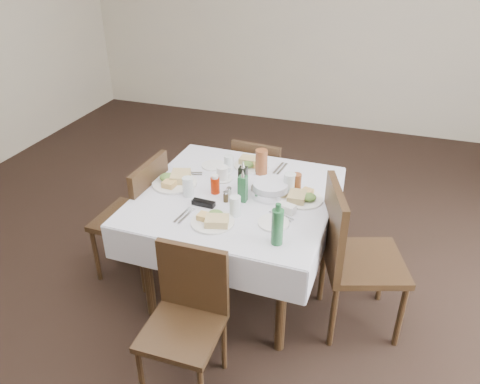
{
  "coord_description": "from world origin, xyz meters",
  "views": [
    {
      "loc": [
        0.89,
        -2.18,
        2.23
      ],
      "look_at": [
        0.09,
        0.18,
        0.8
      ],
      "focal_mm": 35.0,
      "sensor_mm": 36.0,
      "label": 1
    }
  ],
  "objects_px": {
    "chair_north": "(260,180)",
    "bread_basket": "(270,189)",
    "chair_south": "(187,311)",
    "oil_cruet_dark": "(243,178)",
    "water_s": "(235,206)",
    "oil_cruet_green": "(243,188)",
    "coffee_mug": "(223,174)",
    "water_n": "(229,164)",
    "ketchup_bottle": "(215,185)",
    "green_bottle": "(277,226)",
    "chair_east": "(350,251)",
    "dining_table": "(236,206)",
    "water_e": "(290,184)",
    "chair_west": "(140,212)",
    "water_w": "(188,187)"
  },
  "relations": [
    {
      "from": "chair_north",
      "to": "water_w",
      "type": "bearing_deg",
      "value": -104.02
    },
    {
      "from": "water_n",
      "to": "ketchup_bottle",
      "type": "height_order",
      "value": "ketchup_bottle"
    },
    {
      "from": "chair_west",
      "to": "chair_east",
      "type": "bearing_deg",
      "value": -1.16
    },
    {
      "from": "dining_table",
      "to": "water_e",
      "type": "relative_size",
      "value": 8.84
    },
    {
      "from": "coffee_mug",
      "to": "water_n",
      "type": "bearing_deg",
      "value": 91.6
    },
    {
      "from": "water_w",
      "to": "bread_basket",
      "type": "height_order",
      "value": "water_w"
    },
    {
      "from": "water_e",
      "to": "coffee_mug",
      "type": "xyz_separation_m",
      "value": [
        -0.46,
        0.04,
        -0.03
      ]
    },
    {
      "from": "chair_west",
      "to": "oil_cruet_dark",
      "type": "relative_size",
      "value": 4.4
    },
    {
      "from": "water_s",
      "to": "water_e",
      "type": "relative_size",
      "value": 0.88
    },
    {
      "from": "dining_table",
      "to": "water_s",
      "type": "height_order",
      "value": "water_s"
    },
    {
      "from": "water_w",
      "to": "oil_cruet_dark",
      "type": "relative_size",
      "value": 0.6
    },
    {
      "from": "water_e",
      "to": "green_bottle",
      "type": "bearing_deg",
      "value": -83.42
    },
    {
      "from": "oil_cruet_dark",
      "to": "chair_south",
      "type": "bearing_deg",
      "value": -92.34
    },
    {
      "from": "water_n",
      "to": "water_w",
      "type": "relative_size",
      "value": 0.95
    },
    {
      "from": "dining_table",
      "to": "water_e",
      "type": "distance_m",
      "value": 0.37
    },
    {
      "from": "water_s",
      "to": "ketchup_bottle",
      "type": "height_order",
      "value": "ketchup_bottle"
    },
    {
      "from": "ketchup_bottle",
      "to": "green_bottle",
      "type": "relative_size",
      "value": 0.52
    },
    {
      "from": "chair_north",
      "to": "bread_basket",
      "type": "distance_m",
      "value": 0.8
    },
    {
      "from": "water_w",
      "to": "oil_cruet_dark",
      "type": "bearing_deg",
      "value": 29.76
    },
    {
      "from": "chair_east",
      "to": "ketchup_bottle",
      "type": "bearing_deg",
      "value": 176.4
    },
    {
      "from": "chair_north",
      "to": "water_w",
      "type": "height_order",
      "value": "water_w"
    },
    {
      "from": "coffee_mug",
      "to": "chair_north",
      "type": "bearing_deg",
      "value": 81.92
    },
    {
      "from": "water_s",
      "to": "oil_cruet_green",
      "type": "bearing_deg",
      "value": 93.21
    },
    {
      "from": "water_n",
      "to": "water_s",
      "type": "relative_size",
      "value": 0.98
    },
    {
      "from": "chair_east",
      "to": "water_s",
      "type": "relative_size",
      "value": 8.02
    },
    {
      "from": "ketchup_bottle",
      "to": "chair_south",
      "type": "bearing_deg",
      "value": -80.67
    },
    {
      "from": "chair_north",
      "to": "water_s",
      "type": "distance_m",
      "value": 1.04
    },
    {
      "from": "water_w",
      "to": "ketchup_bottle",
      "type": "xyz_separation_m",
      "value": [
        0.15,
        0.09,
        -0.0
      ]
    },
    {
      "from": "chair_north",
      "to": "bread_basket",
      "type": "xyz_separation_m",
      "value": [
        0.26,
        -0.68,
        0.33
      ]
    },
    {
      "from": "oil_cruet_green",
      "to": "chair_south",
      "type": "bearing_deg",
      "value": -96.03
    },
    {
      "from": "coffee_mug",
      "to": "oil_cruet_green",
      "type": "bearing_deg",
      "value": -46.06
    },
    {
      "from": "oil_cruet_dark",
      "to": "dining_table",
      "type": "bearing_deg",
      "value": -118.34
    },
    {
      "from": "chair_west",
      "to": "oil_cruet_dark",
      "type": "height_order",
      "value": "oil_cruet_dark"
    },
    {
      "from": "dining_table",
      "to": "water_s",
      "type": "distance_m",
      "value": 0.29
    },
    {
      "from": "chair_north",
      "to": "chair_west",
      "type": "relative_size",
      "value": 0.9
    },
    {
      "from": "chair_south",
      "to": "water_s",
      "type": "xyz_separation_m",
      "value": [
        0.08,
        0.53,
        0.35
      ]
    },
    {
      "from": "chair_east",
      "to": "bread_basket",
      "type": "xyz_separation_m",
      "value": [
        -0.54,
        0.15,
        0.24
      ]
    },
    {
      "from": "coffee_mug",
      "to": "bread_basket",
      "type": "bearing_deg",
      "value": -14.47
    },
    {
      "from": "oil_cruet_dark",
      "to": "water_s",
      "type": "bearing_deg",
      "value": -80.32
    },
    {
      "from": "chair_east",
      "to": "chair_west",
      "type": "distance_m",
      "value": 1.42
    },
    {
      "from": "chair_north",
      "to": "chair_south",
      "type": "relative_size",
      "value": 1.0
    },
    {
      "from": "chair_north",
      "to": "water_n",
      "type": "height_order",
      "value": "water_n"
    },
    {
      "from": "oil_cruet_dark",
      "to": "coffee_mug",
      "type": "height_order",
      "value": "oil_cruet_dark"
    },
    {
      "from": "chair_south",
      "to": "water_n",
      "type": "distance_m",
      "value": 1.1
    },
    {
      "from": "ketchup_bottle",
      "to": "green_bottle",
      "type": "height_order",
      "value": "green_bottle"
    },
    {
      "from": "chair_south",
      "to": "ketchup_bottle",
      "type": "height_order",
      "value": "ketchup_bottle"
    },
    {
      "from": "chair_south",
      "to": "water_w",
      "type": "relative_size",
      "value": 6.64
    },
    {
      "from": "water_n",
      "to": "chair_west",
      "type": "bearing_deg",
      "value": -148.54
    },
    {
      "from": "ketchup_bottle",
      "to": "water_n",
      "type": "bearing_deg",
      "value": 93.71
    },
    {
      "from": "water_n",
      "to": "chair_north",
      "type": "bearing_deg",
      "value": 79.51
    }
  ]
}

